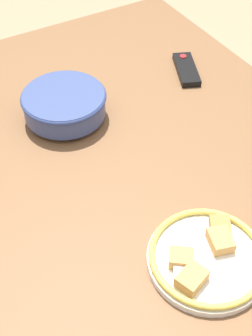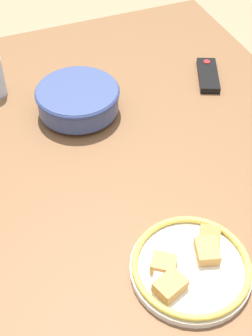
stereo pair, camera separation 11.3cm
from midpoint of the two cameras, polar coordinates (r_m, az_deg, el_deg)
ground_plane at (r=1.78m, az=-0.79°, el=-15.75°), size 8.00×8.00×0.00m
dining_table at (r=1.25m, az=-1.08°, el=-1.53°), size 1.50×1.08×0.72m
noodle_bowl at (r=1.32m, az=-9.98°, el=7.59°), size 0.24×0.24×0.08m
food_plate at (r=1.01m, az=6.57°, el=-10.96°), size 0.25×0.25×0.05m
tv_remote at (r=1.51m, az=5.22°, el=11.80°), size 0.18×0.12×0.02m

